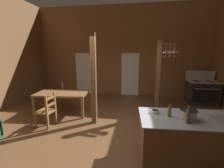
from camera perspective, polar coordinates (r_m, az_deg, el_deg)
The scene contains 15 objects.
ground_plane at distance 4.28m, azimuth -1.82°, elevation -18.12°, with size 9.01×8.51×0.10m, color brown.
wall_back at distance 7.61m, azimuth 3.75°, elevation 11.90°, with size 9.01×0.14×4.25m, color brown.
glazed_door_back_left at distance 7.99m, azimuth -9.73°, elevation 3.82°, with size 1.00×0.01×2.05m, color white.
glazed_panel_back_right at distance 7.58m, azimuth 6.69°, elevation 3.50°, with size 0.84×0.01×2.05m, color white.
kitchen_island at distance 3.45m, azimuth 29.17°, elevation -17.88°, with size 2.21×1.07×0.90m.
stove_range at distance 7.34m, azimuth 30.29°, elevation -2.57°, with size 1.14×0.82×1.32m.
support_post_with_pot_rack at distance 5.19m, azimuth 17.08°, elevation 3.74°, with size 0.63×0.24×2.60m.
support_post_center at distance 4.44m, azimuth -6.80°, elevation 1.52°, with size 0.14×0.14×2.60m.
dining_table at distance 5.52m, azimuth -18.01°, elevation -3.92°, with size 1.78×1.06×0.74m.
ladderback_chair_near_window at distance 4.78m, azimuth -22.92°, elevation -9.15°, with size 0.48×0.48×0.95m.
ladderback_chair_by_post at distance 6.44m, azimuth -16.49°, elevation -3.51°, with size 0.60×0.60×0.95m.
stockpot_on_counter at distance 3.10m, azimuth 26.33°, elevation -9.96°, with size 0.37×0.30×0.18m.
mixing_bowl_on_counter at distance 3.18m, azimuth 15.60°, elevation -9.75°, with size 0.17×0.17×0.06m.
bottle_tall_on_counter at distance 2.91m, azimuth 26.27°, elevation -10.62°, with size 0.07×0.07×0.30m.
bottle_short_on_counter at distance 3.07m, azimuth 20.52°, elevation -9.48°, with size 0.06×0.06×0.24m.
Camera 1 is at (0.71, -3.65, 2.06)m, focal length 24.70 mm.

